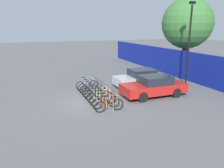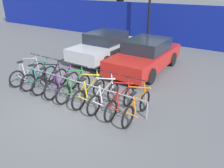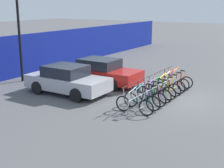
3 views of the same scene
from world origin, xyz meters
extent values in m
plane|color=#59595B|center=(0.00, 0.00, 0.00)|extent=(120.00, 120.00, 0.00)
cube|color=navy|center=(0.00, 9.50, 1.25)|extent=(36.00, 0.16, 2.51)
cylinder|color=gray|center=(-0.39, 0.68, 0.55)|extent=(5.29, 0.04, 0.04)
cylinder|color=gray|center=(-3.03, 0.68, 0.28)|extent=(0.04, 0.04, 0.55)
cylinder|color=gray|center=(2.26, 0.68, 0.28)|extent=(0.04, 0.04, 0.55)
torus|color=black|center=(-2.78, 0.00, 0.33)|extent=(0.06, 0.66, 0.66)
torus|color=black|center=(-2.78, 1.05, 0.33)|extent=(0.06, 0.66, 0.66)
cylinder|color=#B7B7BC|center=(-2.78, 0.68, 0.65)|extent=(0.60, 0.04, 0.76)
cylinder|color=#B7B7BC|center=(-2.78, 0.63, 0.96)|extent=(0.68, 0.04, 0.16)
cylinder|color=#B7B7BC|center=(-2.78, 0.35, 0.59)|extent=(0.14, 0.04, 0.63)
cylinder|color=#B7B7BC|center=(-2.78, 0.15, 0.61)|extent=(0.32, 0.03, 0.58)
cylinder|color=#B7B7BC|center=(-2.78, 0.20, 0.31)|extent=(0.40, 0.03, 0.08)
cylinder|color=#B7B7BC|center=(-2.78, 1.01, 0.68)|extent=(0.12, 0.04, 0.69)
cylinder|color=black|center=(-2.78, 0.97, 1.04)|extent=(0.52, 0.03, 0.03)
cube|color=black|center=(-2.78, 0.25, 0.93)|extent=(0.10, 0.22, 0.05)
torus|color=black|center=(-2.13, 0.00, 0.33)|extent=(0.06, 0.66, 0.66)
torus|color=black|center=(-2.13, 1.05, 0.33)|extent=(0.06, 0.66, 0.66)
cylinder|color=#197A7F|center=(-2.13, 0.68, 0.65)|extent=(0.60, 0.04, 0.76)
cylinder|color=#197A7F|center=(-2.13, 0.63, 0.96)|extent=(0.68, 0.04, 0.16)
cylinder|color=#197A7F|center=(-2.13, 0.35, 0.59)|extent=(0.14, 0.04, 0.63)
cylinder|color=#197A7F|center=(-2.13, 0.15, 0.61)|extent=(0.32, 0.03, 0.58)
cylinder|color=#197A7F|center=(-2.13, 0.20, 0.31)|extent=(0.40, 0.03, 0.08)
cylinder|color=#197A7F|center=(-2.13, 1.01, 0.68)|extent=(0.12, 0.04, 0.69)
cylinder|color=black|center=(-2.13, 0.97, 1.04)|extent=(0.52, 0.03, 0.03)
cube|color=black|center=(-2.13, 0.25, 0.93)|extent=(0.10, 0.22, 0.05)
torus|color=black|center=(-1.52, 0.00, 0.33)|extent=(0.06, 0.66, 0.66)
torus|color=black|center=(-1.52, 1.05, 0.33)|extent=(0.06, 0.66, 0.66)
cylinder|color=black|center=(-1.52, 0.68, 0.65)|extent=(0.60, 0.04, 0.76)
cylinder|color=black|center=(-1.52, 0.63, 0.96)|extent=(0.68, 0.04, 0.16)
cylinder|color=black|center=(-1.52, 0.35, 0.59)|extent=(0.14, 0.04, 0.63)
cylinder|color=black|center=(-1.52, 0.15, 0.61)|extent=(0.32, 0.03, 0.58)
cylinder|color=black|center=(-1.52, 0.20, 0.31)|extent=(0.40, 0.03, 0.08)
cylinder|color=black|center=(-1.52, 1.01, 0.68)|extent=(0.12, 0.04, 0.69)
cylinder|color=black|center=(-1.52, 0.97, 1.04)|extent=(0.52, 0.03, 0.03)
cube|color=black|center=(-1.52, 0.25, 0.93)|extent=(0.10, 0.22, 0.05)
torus|color=black|center=(-0.92, 0.00, 0.33)|extent=(0.06, 0.66, 0.66)
torus|color=black|center=(-0.92, 1.05, 0.33)|extent=(0.06, 0.66, 0.66)
cylinder|color=#752D99|center=(-0.92, 0.68, 0.65)|extent=(0.60, 0.04, 0.76)
cylinder|color=#752D99|center=(-0.92, 0.63, 0.96)|extent=(0.68, 0.04, 0.16)
cylinder|color=#752D99|center=(-0.92, 0.35, 0.59)|extent=(0.14, 0.04, 0.63)
cylinder|color=#752D99|center=(-0.92, 0.15, 0.61)|extent=(0.32, 0.03, 0.58)
cylinder|color=#752D99|center=(-0.92, 0.20, 0.31)|extent=(0.40, 0.03, 0.08)
cylinder|color=#752D99|center=(-0.92, 1.01, 0.68)|extent=(0.12, 0.04, 0.69)
cylinder|color=black|center=(-0.92, 0.97, 1.04)|extent=(0.52, 0.03, 0.03)
cube|color=black|center=(-0.92, 0.25, 0.93)|extent=(0.10, 0.22, 0.05)
torus|color=black|center=(-0.38, 0.00, 0.33)|extent=(0.06, 0.66, 0.66)
torus|color=black|center=(-0.38, 1.05, 0.33)|extent=(0.06, 0.66, 0.66)
cylinder|color=#288438|center=(-0.38, 0.68, 0.65)|extent=(0.60, 0.04, 0.76)
cylinder|color=#288438|center=(-0.38, 0.63, 0.96)|extent=(0.68, 0.04, 0.16)
cylinder|color=#288438|center=(-0.38, 0.35, 0.59)|extent=(0.14, 0.04, 0.63)
cylinder|color=#288438|center=(-0.38, 0.15, 0.61)|extent=(0.32, 0.03, 0.58)
cylinder|color=#288438|center=(-0.38, 0.20, 0.31)|extent=(0.40, 0.03, 0.08)
cylinder|color=#288438|center=(-0.38, 1.01, 0.68)|extent=(0.12, 0.04, 0.69)
cylinder|color=black|center=(-0.38, 0.97, 1.04)|extent=(0.52, 0.03, 0.03)
cube|color=black|center=(-0.38, 0.25, 0.93)|extent=(0.10, 0.22, 0.05)
torus|color=black|center=(0.28, 0.00, 0.33)|extent=(0.06, 0.66, 0.66)
torus|color=black|center=(0.28, 1.05, 0.33)|extent=(0.06, 0.66, 0.66)
cylinder|color=yellow|center=(0.28, 0.68, 0.65)|extent=(0.60, 0.04, 0.76)
cylinder|color=yellow|center=(0.28, 0.63, 0.96)|extent=(0.68, 0.04, 0.16)
cylinder|color=yellow|center=(0.28, 0.35, 0.59)|extent=(0.14, 0.04, 0.63)
cylinder|color=yellow|center=(0.28, 0.15, 0.61)|extent=(0.32, 0.03, 0.58)
cylinder|color=yellow|center=(0.28, 0.20, 0.31)|extent=(0.40, 0.03, 0.08)
cylinder|color=yellow|center=(0.28, 1.01, 0.68)|extent=(0.12, 0.04, 0.69)
cylinder|color=black|center=(0.28, 0.97, 1.04)|extent=(0.52, 0.03, 0.03)
cube|color=black|center=(0.28, 0.25, 0.93)|extent=(0.10, 0.22, 0.05)
torus|color=black|center=(0.86, 0.00, 0.33)|extent=(0.06, 0.66, 0.66)
torus|color=black|center=(0.86, 1.05, 0.33)|extent=(0.06, 0.66, 0.66)
cylinder|color=silver|center=(0.86, 0.68, 0.65)|extent=(0.60, 0.04, 0.76)
cylinder|color=silver|center=(0.86, 0.63, 0.96)|extent=(0.68, 0.04, 0.16)
cylinder|color=silver|center=(0.86, 0.35, 0.59)|extent=(0.14, 0.04, 0.63)
cylinder|color=silver|center=(0.86, 0.15, 0.61)|extent=(0.32, 0.03, 0.58)
cylinder|color=silver|center=(0.86, 0.20, 0.31)|extent=(0.40, 0.03, 0.08)
cylinder|color=silver|center=(0.86, 1.01, 0.68)|extent=(0.12, 0.04, 0.69)
cylinder|color=black|center=(0.86, 0.97, 1.04)|extent=(0.52, 0.03, 0.03)
cube|color=black|center=(0.86, 0.25, 0.93)|extent=(0.10, 0.22, 0.05)
torus|color=black|center=(1.46, 0.00, 0.33)|extent=(0.06, 0.66, 0.66)
torus|color=black|center=(1.46, 1.05, 0.33)|extent=(0.06, 0.66, 0.66)
cylinder|color=red|center=(1.46, 0.68, 0.65)|extent=(0.60, 0.04, 0.76)
cylinder|color=red|center=(1.46, 0.63, 0.96)|extent=(0.68, 0.04, 0.16)
cylinder|color=red|center=(1.46, 0.35, 0.59)|extent=(0.14, 0.04, 0.63)
cylinder|color=red|center=(1.46, 0.15, 0.61)|extent=(0.32, 0.03, 0.58)
cylinder|color=red|center=(1.46, 0.20, 0.31)|extent=(0.40, 0.03, 0.08)
cylinder|color=red|center=(1.46, 1.01, 0.68)|extent=(0.12, 0.04, 0.69)
cylinder|color=black|center=(1.46, 0.97, 1.04)|extent=(0.52, 0.03, 0.03)
cube|color=black|center=(1.46, 0.25, 0.93)|extent=(0.10, 0.22, 0.05)
torus|color=black|center=(2.01, 0.00, 0.33)|extent=(0.06, 0.66, 0.66)
torus|color=black|center=(2.01, 1.05, 0.33)|extent=(0.06, 0.66, 0.66)
cylinder|color=orange|center=(2.01, 0.68, 0.65)|extent=(0.60, 0.04, 0.76)
cylinder|color=orange|center=(2.01, 0.63, 0.96)|extent=(0.68, 0.04, 0.16)
cylinder|color=orange|center=(2.01, 0.35, 0.59)|extent=(0.14, 0.04, 0.63)
cylinder|color=orange|center=(2.01, 0.15, 0.61)|extent=(0.32, 0.03, 0.58)
cylinder|color=orange|center=(2.01, 0.20, 0.31)|extent=(0.40, 0.03, 0.08)
cylinder|color=orange|center=(2.01, 1.01, 0.68)|extent=(0.12, 0.04, 0.69)
cylinder|color=black|center=(2.01, 0.97, 1.04)|extent=(0.52, 0.03, 0.03)
cube|color=black|center=(2.01, 0.25, 0.93)|extent=(0.10, 0.22, 0.05)
cube|color=#B7B7BC|center=(-1.95, 4.65, 0.57)|extent=(1.80, 4.14, 0.62)
cube|color=#1E232D|center=(-1.95, 4.75, 1.14)|extent=(1.58, 1.90, 0.52)
cylinder|color=black|center=(-2.80, 5.85, 0.32)|extent=(0.20, 0.64, 0.64)
cylinder|color=black|center=(-1.09, 5.85, 0.32)|extent=(0.20, 0.64, 0.64)
cylinder|color=black|center=(-2.80, 3.44, 0.32)|extent=(0.20, 0.64, 0.64)
cylinder|color=black|center=(-1.09, 3.44, 0.32)|extent=(0.20, 0.64, 0.64)
cube|color=red|center=(0.47, 4.30, 0.57)|extent=(1.80, 4.38, 0.62)
cube|color=#1E232D|center=(0.47, 4.41, 1.14)|extent=(1.58, 2.01, 0.52)
cylinder|color=black|center=(-0.38, 5.57, 0.32)|extent=(0.20, 0.64, 0.64)
cylinder|color=black|center=(1.33, 5.57, 0.32)|extent=(0.20, 0.64, 0.64)
cylinder|color=black|center=(-0.38, 3.03, 0.32)|extent=(0.20, 0.64, 0.64)
cylinder|color=black|center=(1.33, 3.03, 0.32)|extent=(0.20, 0.64, 0.64)
cylinder|color=black|center=(-1.34, 8.50, 3.09)|extent=(0.14, 0.14, 6.18)
cube|color=black|center=(-1.34, 8.50, 6.33)|extent=(0.24, 0.44, 0.20)
cylinder|color=brown|center=(-5.10, 11.30, 1.54)|extent=(0.58, 0.58, 3.09)
sphere|color=#387033|center=(-5.10, 11.30, 4.91)|extent=(4.87, 4.87, 4.87)
camera|label=1|loc=(12.70, -3.47, 4.57)|focal=35.00mm
camera|label=2|loc=(4.35, -4.38, 3.56)|focal=35.00mm
camera|label=3|loc=(-13.29, -4.99, 4.27)|focal=50.00mm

